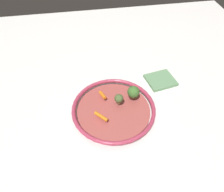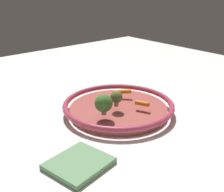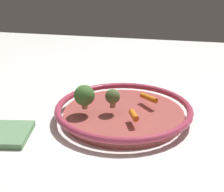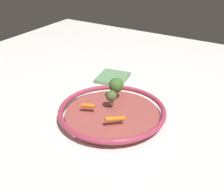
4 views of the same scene
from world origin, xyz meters
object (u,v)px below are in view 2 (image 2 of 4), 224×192
broccoli_floret_small (104,103)px  dish_towel (79,164)px  broccoli_floret_edge (116,97)px  serving_bowl (118,107)px  baby_carrot_back (122,92)px  baby_carrot_near_rim (142,103)px

broccoli_floret_small → dish_towel: 0.21m
broccoli_floret_edge → broccoli_floret_small: (0.07, 0.02, 0.01)m
serving_bowl → baby_carrot_back: (-0.06, -0.05, 0.02)m
baby_carrot_near_rim → broccoli_floret_edge: 0.08m
dish_towel → baby_carrot_back: bearing=-147.8°
baby_carrot_back → dish_towel: size_ratio=0.46×
baby_carrot_near_rim → broccoli_floret_small: 0.13m
broccoli_floret_edge → broccoli_floret_small: broccoli_floret_small is taller
dish_towel → broccoli_floret_edge: bearing=-149.8°
serving_bowl → baby_carrot_near_rim: baby_carrot_near_rim is taller
serving_bowl → dish_towel: size_ratio=2.69×
serving_bowl → baby_carrot_near_rim: size_ratio=8.14×
broccoli_floret_small → dish_towel: bearing=34.5°
baby_carrot_back → baby_carrot_near_rim: bearing=79.1°
baby_carrot_near_rim → dish_towel: (0.29, 0.09, -0.04)m
baby_carrot_near_rim → broccoli_floret_small: size_ratio=0.72×
baby_carrot_back → serving_bowl: bearing=38.1°
baby_carrot_near_rim → baby_carrot_back: (-0.02, -0.11, -0.00)m
serving_bowl → baby_carrot_back: bearing=-141.9°
baby_carrot_back → dish_towel: bearing=32.2°
serving_bowl → baby_carrot_back: baby_carrot_back is taller
baby_carrot_back → broccoli_floret_edge: bearing=37.4°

